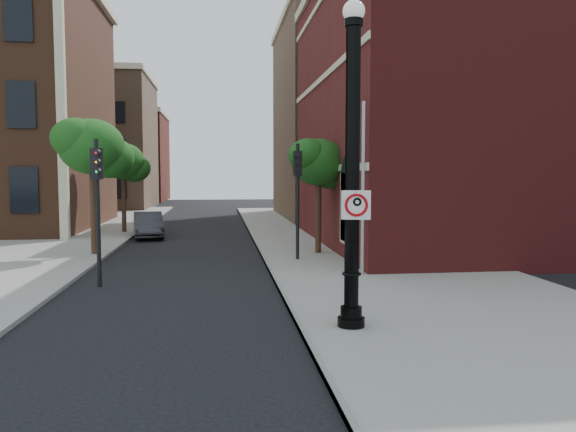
{
  "coord_description": "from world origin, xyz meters",
  "views": [
    {
      "loc": [
        0.39,
        -10.97,
        3.29
      ],
      "look_at": [
        1.98,
        2.0,
        2.3
      ],
      "focal_mm": 35.0,
      "sensor_mm": 36.0,
      "label": 1
    }
  ],
  "objects": [
    {
      "name": "parked_car",
      "position": [
        -3.24,
        18.21,
        0.66
      ],
      "size": [
        2.04,
        4.16,
        1.31
      ],
      "primitive_type": "imported",
      "rotation": [
        0.0,
        0.0,
        0.17
      ],
      "color": "#2D2D32",
      "rests_on": "ground"
    },
    {
      "name": "street_tree_b",
      "position": [
        -4.72,
        20.24,
        3.88
      ],
      "size": [
        2.73,
        2.47,
        4.92
      ],
      "color": "#341F14",
      "rests_on": "ground"
    },
    {
      "name": "street_tree_c",
      "position": [
        4.34,
        11.08,
        3.67
      ],
      "size": [
        2.59,
        2.34,
        4.66
      ],
      "color": "#341F14",
      "rests_on": "ground"
    },
    {
      "name": "utility_pole",
      "position": [
        4.8,
        5.97,
        2.75
      ],
      "size": [
        0.11,
        0.11,
        5.49
      ],
      "primitive_type": "cylinder",
      "color": "#999999",
      "rests_on": "ground"
    },
    {
      "name": "bg_building_tan_a",
      "position": [
        -12.0,
        44.0,
        6.0
      ],
      "size": [
        12.0,
        12.0,
        12.0
      ],
      "primitive_type": "cube",
      "color": "#835F47",
      "rests_on": "ground"
    },
    {
      "name": "brick_wall_building",
      "position": [
        16.0,
        14.0,
        6.26
      ],
      "size": [
        22.3,
        16.3,
        12.5
      ],
      "color": "maroon",
      "rests_on": "ground"
    },
    {
      "name": "ground",
      "position": [
        0.0,
        0.0,
        0.0
      ],
      "size": [
        120.0,
        120.0,
        0.0
      ],
      "primitive_type": "plane",
      "color": "black",
      "rests_on": "ground"
    },
    {
      "name": "lamppost",
      "position": [
        3.08,
        0.23,
        3.11
      ],
      "size": [
        0.57,
        0.57,
        6.74
      ],
      "color": "black",
      "rests_on": "ground"
    },
    {
      "name": "traffic_signal_left",
      "position": [
        -3.09,
        5.66,
        2.88
      ],
      "size": [
        0.34,
        0.38,
        4.27
      ],
      "rotation": [
        0.0,
        0.0,
        -0.4
      ],
      "color": "black",
      "rests_on": "ground"
    },
    {
      "name": "street_tree_a",
      "position": [
        -4.5,
        11.83,
        4.27
      ],
      "size": [
        3.0,
        2.71,
        5.41
      ],
      "color": "#341F14",
      "rests_on": "ground"
    },
    {
      "name": "sidewalk_right",
      "position": [
        6.0,
        10.0,
        0.06
      ],
      "size": [
        8.0,
        60.0,
        0.12
      ],
      "primitive_type": "cube",
      "color": "gray",
      "rests_on": "ground"
    },
    {
      "name": "bg_building_tan_b",
      "position": [
        16.0,
        30.0,
        7.0
      ],
      "size": [
        22.0,
        14.0,
        14.0
      ],
      "primitive_type": "cube",
      "color": "#835F47",
      "rests_on": "ground"
    },
    {
      "name": "traffic_signal_right",
      "position": [
        3.24,
        9.41,
        2.95
      ],
      "size": [
        0.31,
        0.37,
        4.37
      ],
      "rotation": [
        0.0,
        0.0,
        0.15
      ],
      "color": "black",
      "rests_on": "ground"
    },
    {
      "name": "bg_building_red",
      "position": [
        -12.0,
        58.0,
        5.0
      ],
      "size": [
        12.0,
        12.0,
        10.0
      ],
      "primitive_type": "cube",
      "color": "maroon",
      "rests_on": "ground"
    },
    {
      "name": "curb_edge",
      "position": [
        2.05,
        10.0,
        0.07
      ],
      "size": [
        0.1,
        60.0,
        0.14
      ],
      "primitive_type": "cube",
      "color": "gray",
      "rests_on": "ground"
    },
    {
      "name": "no_parking_sign",
      "position": [
        3.12,
        0.06,
        2.66
      ],
      "size": [
        0.58,
        0.17,
        0.59
      ],
      "rotation": [
        0.0,
        0.0,
        -0.24
      ],
      "color": "white",
      "rests_on": "ground"
    },
    {
      "name": "sidewalk_left",
      "position": [
        -9.0,
        18.0,
        0.06
      ],
      "size": [
        10.0,
        50.0,
        0.12
      ],
      "primitive_type": "cube",
      "color": "gray",
      "rests_on": "ground"
    }
  ]
}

